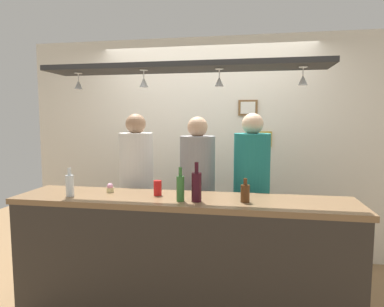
# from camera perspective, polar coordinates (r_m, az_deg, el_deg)

# --- Properties ---
(ground_plane) EXTENTS (8.00, 8.00, 0.00)m
(ground_plane) POSITION_cam_1_polar(r_m,az_deg,el_deg) (3.35, -0.33, -23.45)
(ground_plane) COLOR olive
(back_wall) EXTENTS (4.40, 0.06, 2.60)m
(back_wall) POSITION_cam_1_polar(r_m,az_deg,el_deg) (4.02, 2.51, 1.01)
(back_wall) COLOR silver
(back_wall) RESTS_ON ground_plane
(bar_counter) EXTENTS (2.70, 0.55, 1.02)m
(bar_counter) POSITION_cam_1_polar(r_m,az_deg,el_deg) (2.60, -2.43, -15.53)
(bar_counter) COLOR brown
(bar_counter) RESTS_ON ground_plane
(overhead_glass_rack) EXTENTS (2.20, 0.36, 0.04)m
(overhead_glass_rack) POSITION_cam_1_polar(r_m,az_deg,el_deg) (2.66, -1.57, 14.56)
(overhead_glass_rack) COLOR black
(hanging_wineglass_far_left) EXTENTS (0.07, 0.07, 0.13)m
(hanging_wineglass_far_left) POSITION_cam_1_polar(r_m,az_deg,el_deg) (2.95, -18.89, 11.20)
(hanging_wineglass_far_left) COLOR silver
(hanging_wineglass_far_left) RESTS_ON overhead_glass_rack
(hanging_wineglass_left) EXTENTS (0.07, 0.07, 0.13)m
(hanging_wineglass_left) POSITION_cam_1_polar(r_m,az_deg,el_deg) (2.65, -8.26, 12.08)
(hanging_wineglass_left) COLOR silver
(hanging_wineglass_left) RESTS_ON overhead_glass_rack
(hanging_wineglass_center_left) EXTENTS (0.07, 0.07, 0.13)m
(hanging_wineglass_center_left) POSITION_cam_1_polar(r_m,az_deg,el_deg) (2.58, 4.68, 12.30)
(hanging_wineglass_center_left) COLOR silver
(hanging_wineglass_center_left) RESTS_ON overhead_glass_rack
(hanging_wineglass_center) EXTENTS (0.07, 0.07, 0.13)m
(hanging_wineglass_center) POSITION_cam_1_polar(r_m,az_deg,el_deg) (2.60, 18.48, 11.97)
(hanging_wineglass_center) COLOR silver
(hanging_wineglass_center) RESTS_ON overhead_glass_rack
(person_left_white_patterned_shirt) EXTENTS (0.34, 0.34, 1.70)m
(person_left_white_patterned_shirt) POSITION_cam_1_polar(r_m,az_deg,el_deg) (3.40, -9.47, -4.66)
(person_left_white_patterned_shirt) COLOR #2D334C
(person_left_white_patterned_shirt) RESTS_ON ground_plane
(person_middle_grey_shirt) EXTENTS (0.34, 0.34, 1.67)m
(person_middle_grey_shirt) POSITION_cam_1_polar(r_m,az_deg,el_deg) (3.25, 0.94, -5.40)
(person_middle_grey_shirt) COLOR #2D334C
(person_middle_grey_shirt) RESTS_ON ground_plane
(person_right_teal_shirt) EXTENTS (0.34, 0.34, 1.70)m
(person_right_teal_shirt) POSITION_cam_1_polar(r_m,az_deg,el_deg) (3.21, 10.17, -5.27)
(person_right_teal_shirt) COLOR #2D334C
(person_right_teal_shirt) RESTS_ON ground_plane
(bottle_wine_dark_red) EXTENTS (0.08, 0.08, 0.30)m
(bottle_wine_dark_red) POSITION_cam_1_polar(r_m,az_deg,el_deg) (2.51, 0.78, -5.60)
(bottle_wine_dark_red) COLOR #380F19
(bottle_wine_dark_red) RESTS_ON bar_counter
(bottle_beer_green_import) EXTENTS (0.06, 0.06, 0.26)m
(bottle_beer_green_import) POSITION_cam_1_polar(r_m,az_deg,el_deg) (2.52, -2.00, -5.88)
(bottle_beer_green_import) COLOR #336B2D
(bottle_beer_green_import) RESTS_ON bar_counter
(bottle_beer_brown_stubby) EXTENTS (0.07, 0.07, 0.18)m
(bottle_beer_brown_stubby) POSITION_cam_1_polar(r_m,az_deg,el_deg) (2.53, 9.10, -6.67)
(bottle_beer_brown_stubby) COLOR #512D14
(bottle_beer_brown_stubby) RESTS_ON bar_counter
(bottle_soda_clear) EXTENTS (0.06, 0.06, 0.23)m
(bottle_soda_clear) POSITION_cam_1_polar(r_m,az_deg,el_deg) (2.86, -20.22, -5.05)
(bottle_soda_clear) COLOR silver
(bottle_soda_clear) RESTS_ON bar_counter
(drink_can) EXTENTS (0.07, 0.07, 0.12)m
(drink_can) POSITION_cam_1_polar(r_m,az_deg,el_deg) (2.74, -5.92, -5.88)
(drink_can) COLOR red
(drink_can) RESTS_ON bar_counter
(cupcake) EXTENTS (0.06, 0.06, 0.08)m
(cupcake) POSITION_cam_1_polar(r_m,az_deg,el_deg) (2.92, -13.87, -5.79)
(cupcake) COLOR beige
(cupcake) RESTS_ON bar_counter
(picture_frame_upper_small) EXTENTS (0.22, 0.02, 0.18)m
(picture_frame_upper_small) POSITION_cam_1_polar(r_m,az_deg,el_deg) (3.93, 9.56, 7.74)
(picture_frame_upper_small) COLOR brown
(picture_frame_upper_small) RESTS_ON back_wall
(picture_frame_lower_pair) EXTENTS (0.30, 0.02, 0.18)m
(picture_frame_lower_pair) POSITION_cam_1_polar(r_m,az_deg,el_deg) (3.94, 11.32, 2.44)
(picture_frame_lower_pair) COLOR #B29338
(picture_frame_lower_pair) RESTS_ON back_wall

